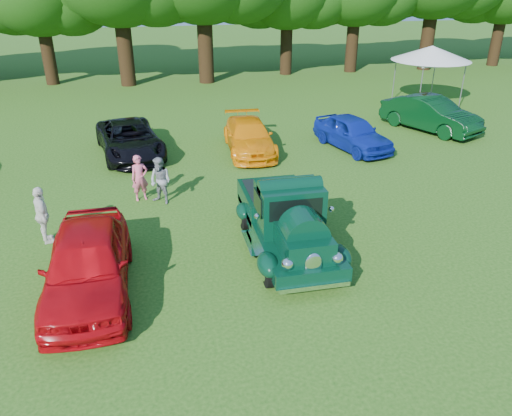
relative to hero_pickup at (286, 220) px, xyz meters
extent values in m
plane|color=#1E4A11|center=(-1.27, -0.93, -0.81)|extent=(120.00, 120.00, 0.00)
cylinder|color=black|center=(-0.83, -1.60, -0.44)|extent=(0.22, 0.74, 0.74)
cylinder|color=black|center=(0.83, -1.60, -0.44)|extent=(0.22, 0.74, 0.74)
cylinder|color=black|center=(-0.83, 1.26, -0.44)|extent=(0.22, 0.74, 0.74)
cylinder|color=black|center=(0.83, 1.26, -0.44)|extent=(0.22, 0.74, 0.74)
cube|color=black|center=(0.00, -0.09, -0.29)|extent=(1.73, 4.52, 0.34)
cube|color=black|center=(0.00, -1.45, 0.11)|extent=(1.10, 1.45, 0.62)
cube|color=black|center=(0.00, -0.22, 0.46)|extent=(1.57, 1.15, 1.20)
cube|color=black|center=(0.00, -0.77, 0.67)|extent=(1.30, 0.06, 0.52)
cube|color=black|center=(0.00, 1.28, -0.01)|extent=(1.73, 2.06, 0.58)
cube|color=black|center=(0.00, 1.28, 0.27)|extent=(1.49, 1.81, 0.05)
ellipsoid|color=black|center=(-0.86, -1.60, -0.25)|extent=(0.50, 0.86, 0.50)
ellipsoid|color=black|center=(0.86, -1.60, -0.25)|extent=(0.50, 0.86, 0.50)
ellipsoid|color=black|center=(-0.89, 1.26, -0.26)|extent=(0.38, 0.72, 0.42)
ellipsoid|color=black|center=(0.89, 1.26, -0.26)|extent=(0.38, 0.72, 0.42)
ellipsoid|color=white|center=(0.00, -2.20, -0.01)|extent=(0.41, 0.12, 0.60)
sphere|color=white|center=(-0.56, -2.13, 0.05)|extent=(0.28, 0.28, 0.28)
sphere|color=white|center=(0.56, -2.13, 0.05)|extent=(0.28, 0.28, 0.28)
cube|color=white|center=(0.00, -2.35, -0.47)|extent=(1.63, 0.11, 0.11)
cube|color=white|center=(0.00, 2.32, -0.41)|extent=(1.63, 0.11, 0.11)
imported|color=#AB070D|center=(-4.81, -1.02, -0.04)|extent=(1.85, 4.51, 1.53)
imported|color=black|center=(-4.03, 8.31, -0.16)|extent=(2.95, 5.00, 1.31)
imported|color=orange|center=(0.59, 7.74, -0.19)|extent=(1.94, 4.35, 1.24)
imported|color=#0D2091|center=(4.75, 7.25, -0.15)|extent=(2.51, 4.16, 1.33)
imported|color=black|center=(9.15, 8.91, -0.06)|extent=(3.37, 4.80, 1.50)
imported|color=#D35773|center=(-3.66, 3.91, -0.07)|extent=(0.61, 0.48, 1.47)
imported|color=gray|center=(-3.04, 3.51, -0.07)|extent=(0.91, 0.90, 1.48)
imported|color=silver|center=(-6.16, 1.64, -0.02)|extent=(0.65, 1.00, 1.58)
cube|color=silver|center=(11.46, 13.41, 1.46)|extent=(3.01, 3.01, 0.11)
cone|color=silver|center=(11.46, 13.41, 1.88)|extent=(4.42, 4.42, 0.74)
cylinder|color=slate|center=(10.32, 12.06, 0.30)|extent=(0.06, 0.06, 2.23)
cylinder|color=slate|center=(10.10, 14.55, 0.30)|extent=(0.06, 0.06, 2.23)
cylinder|color=slate|center=(12.81, 12.27, 0.30)|extent=(0.06, 0.06, 2.23)
cylinder|color=slate|center=(12.60, 14.77, 0.30)|extent=(0.06, 0.06, 2.23)
cylinder|color=#302010|center=(-9.06, 23.29, 1.17)|extent=(0.79, 0.79, 3.97)
cylinder|color=#302010|center=(-4.31, 21.91, 1.55)|extent=(0.94, 0.94, 4.71)
cylinder|color=#302010|center=(0.63, 21.76, 1.60)|extent=(0.96, 0.96, 4.81)
cylinder|color=#302010|center=(6.38, 23.45, 1.21)|extent=(0.81, 0.81, 4.03)
cylinder|color=#302010|center=(11.17, 23.42, 1.28)|extent=(0.84, 0.84, 4.18)
cylinder|color=#302010|center=(16.81, 23.16, 1.55)|extent=(0.94, 0.94, 4.71)
cylinder|color=#302010|center=(22.79, 23.56, 1.23)|extent=(0.81, 0.81, 4.07)
camera|label=1|loc=(-3.16, -10.94, 5.77)|focal=35.00mm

